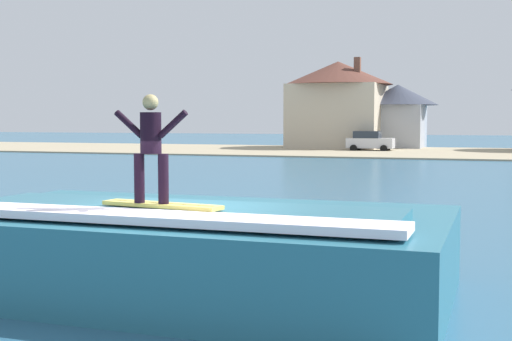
% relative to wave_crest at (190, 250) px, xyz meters
% --- Properties ---
extents(ground_plane, '(260.00, 260.00, 0.00)m').
position_rel_wave_crest_xyz_m(ground_plane, '(0.04, -0.43, -0.70)').
color(ground_plane, '#2E5F7D').
extents(wave_crest, '(8.23, 4.60, 1.49)m').
position_rel_wave_crest_xyz_m(wave_crest, '(0.00, 0.00, 0.00)').
color(wave_crest, '#2B6D83').
rests_on(wave_crest, ground_plane).
extents(surfboard, '(2.03, 0.64, 0.06)m').
position_rel_wave_crest_xyz_m(surfboard, '(-0.12, -0.76, 0.82)').
color(surfboard, '#EAD159').
rests_on(surfboard, wave_crest).
extents(surfer, '(1.23, 0.32, 1.65)m').
position_rel_wave_crest_xyz_m(surfer, '(-0.25, -0.84, 1.77)').
color(surfer, black).
rests_on(surfer, surfboard).
extents(shoreline_bank, '(120.00, 21.14, 0.12)m').
position_rel_wave_crest_xyz_m(shoreline_bank, '(0.04, 51.23, -0.64)').
color(shoreline_bank, tan).
rests_on(shoreline_bank, ground_plane).
extents(car_near_shore, '(4.16, 2.23, 1.86)m').
position_rel_wave_crest_xyz_m(car_near_shore, '(-6.30, 52.41, 0.25)').
color(car_near_shore, silver).
rests_on(car_near_shore, ground_plane).
extents(house_with_chimney, '(10.80, 10.80, 8.90)m').
position_rel_wave_crest_xyz_m(house_with_chimney, '(-10.49, 57.90, 4.06)').
color(house_with_chimney, beige).
rests_on(house_with_chimney, ground_plane).
extents(house_small_cottage, '(8.00, 8.00, 6.41)m').
position_rel_wave_crest_xyz_m(house_small_cottage, '(-4.95, 60.70, 3.00)').
color(house_small_cottage, '#9EA3AD').
rests_on(house_small_cottage, ground_plane).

